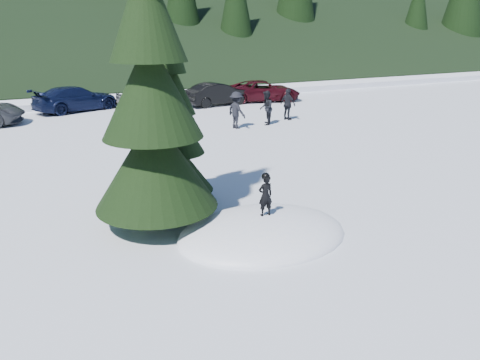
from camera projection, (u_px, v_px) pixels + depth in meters
name	position (u px, v px, depth m)	size (l,w,h in m)	color
ground	(262.00, 235.00, 11.99)	(200.00, 200.00, 0.00)	white
snow_mound	(262.00, 235.00, 11.99)	(4.48, 3.52, 0.96)	white
spruce_tall	(152.00, 102.00, 11.56)	(3.20, 3.20, 8.60)	#321F10
spruce_short	(174.00, 134.00, 13.55)	(2.20, 2.20, 5.37)	#321F10
child_skier	(265.00, 196.00, 11.82)	(0.39, 0.26, 1.07)	black
adult_0	(266.00, 108.00, 25.00)	(0.88, 0.69, 1.81)	black
adult_1	(288.00, 104.00, 26.27)	(1.04, 0.43, 1.77)	black
adult_2	(237.00, 110.00, 24.08)	(1.22, 0.70, 1.89)	black
car_3	(76.00, 99.00, 29.11)	(2.14, 5.26, 1.53)	black
car_4	(147.00, 96.00, 30.86)	(1.59, 3.95, 1.35)	gray
car_5	(218.00, 94.00, 31.23)	(1.58, 4.54, 1.49)	black
car_6	(263.00, 91.00, 32.87)	(2.40, 5.20, 1.45)	#370A11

